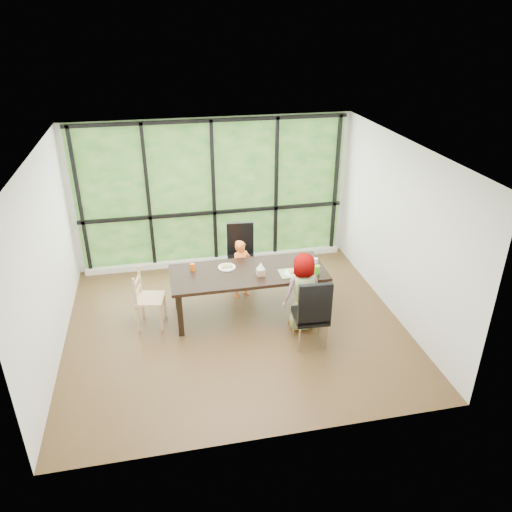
% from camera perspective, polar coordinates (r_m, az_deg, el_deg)
% --- Properties ---
extents(ground, '(5.00, 5.00, 0.00)m').
position_cam_1_polar(ground, '(7.61, -2.36, -8.00)').
color(ground, black).
rests_on(ground, ground).
extents(back_wall, '(5.00, 0.00, 5.00)m').
position_cam_1_polar(back_wall, '(9.00, -4.94, 7.23)').
color(back_wall, silver).
rests_on(back_wall, ground).
extents(foliage_backdrop, '(4.80, 0.02, 2.65)m').
position_cam_1_polar(foliage_backdrop, '(8.98, -4.93, 7.19)').
color(foliage_backdrop, '#1D4B16').
rests_on(foliage_backdrop, back_wall).
extents(window_mullions, '(4.80, 0.06, 2.65)m').
position_cam_1_polar(window_mullions, '(8.94, -4.89, 7.11)').
color(window_mullions, black).
rests_on(window_mullions, back_wall).
extents(window_sill, '(4.80, 0.12, 0.10)m').
position_cam_1_polar(window_sill, '(9.42, -4.56, -0.44)').
color(window_sill, silver).
rests_on(window_sill, ground).
extents(dining_table, '(2.42, 1.10, 0.75)m').
position_cam_1_polar(dining_table, '(7.69, -0.88, -4.24)').
color(dining_table, black).
rests_on(dining_table, ground).
extents(chair_window_leather, '(0.50, 0.50, 1.08)m').
position_cam_1_polar(chair_window_leather, '(8.44, -1.71, -0.02)').
color(chair_window_leather, black).
rests_on(chair_window_leather, ground).
extents(chair_interior_leather, '(0.49, 0.49, 1.08)m').
position_cam_1_polar(chair_interior_leather, '(6.98, 6.32, -6.34)').
color(chair_interior_leather, black).
rests_on(chair_interior_leather, ground).
extents(chair_end_beech, '(0.47, 0.49, 0.90)m').
position_cam_1_polar(chair_end_beech, '(7.56, -12.10, -4.84)').
color(chair_end_beech, tan).
rests_on(chair_end_beech, ground).
extents(child_toddler, '(0.43, 0.37, 1.00)m').
position_cam_1_polar(child_toddler, '(8.13, -1.66, -1.47)').
color(child_toddler, orange).
rests_on(child_toddler, ground).
extents(child_older, '(0.66, 0.50, 1.22)m').
position_cam_1_polar(child_older, '(7.28, 5.33, -4.18)').
color(child_older, slate).
rests_on(child_older, ground).
extents(placemat, '(0.41, 0.30, 0.01)m').
position_cam_1_polar(placemat, '(7.48, 4.27, -1.94)').
color(placemat, tan).
rests_on(placemat, dining_table).
extents(plate_far, '(0.27, 0.27, 0.02)m').
position_cam_1_polar(plate_far, '(7.62, -3.39, -1.30)').
color(plate_far, white).
rests_on(plate_far, dining_table).
extents(plate_near, '(0.23, 0.23, 0.01)m').
position_cam_1_polar(plate_near, '(7.46, 4.15, -1.99)').
color(plate_near, white).
rests_on(plate_near, dining_table).
extents(orange_cup, '(0.07, 0.07, 0.12)m').
position_cam_1_polar(orange_cup, '(7.57, -7.32, -1.28)').
color(orange_cup, '#E2590B').
rests_on(orange_cup, dining_table).
extents(green_cup, '(0.09, 0.09, 0.14)m').
position_cam_1_polar(green_cup, '(7.47, 7.04, -1.58)').
color(green_cup, '#51C329').
rests_on(green_cup, dining_table).
extents(white_mug, '(0.07, 0.07, 0.07)m').
position_cam_1_polar(white_mug, '(7.80, 6.91, -0.52)').
color(white_mug, white).
rests_on(white_mug, dining_table).
extents(tissue_box, '(0.12, 0.12, 0.10)m').
position_cam_1_polar(tissue_box, '(7.38, 0.54, -1.86)').
color(tissue_box, tan).
rests_on(tissue_box, dining_table).
extents(crepe_rolls_far, '(0.20, 0.12, 0.04)m').
position_cam_1_polar(crepe_rolls_far, '(7.61, -3.39, -1.13)').
color(crepe_rolls_far, tan).
rests_on(crepe_rolls_far, plate_far).
extents(crepe_rolls_near, '(0.10, 0.12, 0.04)m').
position_cam_1_polar(crepe_rolls_near, '(7.45, 4.15, -1.82)').
color(crepe_rolls_near, tan).
rests_on(crepe_rolls_near, plate_near).
extents(straw_white, '(0.01, 0.04, 0.20)m').
position_cam_1_polar(straw_white, '(7.52, -7.36, -0.62)').
color(straw_white, white).
rests_on(straw_white, orange_cup).
extents(straw_pink, '(0.01, 0.04, 0.20)m').
position_cam_1_polar(straw_pink, '(7.42, 7.09, -0.84)').
color(straw_pink, pink).
rests_on(straw_pink, green_cup).
extents(tissue, '(0.12, 0.12, 0.11)m').
position_cam_1_polar(tissue, '(7.33, 0.54, -1.13)').
color(tissue, white).
rests_on(tissue, tissue_box).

